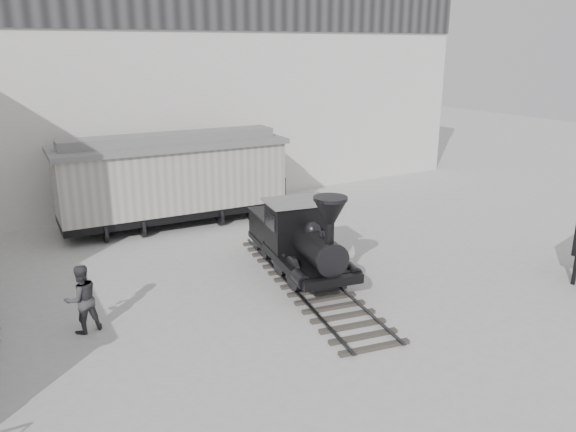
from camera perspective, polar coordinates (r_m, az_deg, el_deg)
ground at (r=15.52m, az=6.22°, el=-11.48°), size 90.00×90.00×0.00m
north_wall at (r=27.17m, az=-13.10°, el=12.71°), size 34.00×2.51×11.00m
locomotive at (r=18.32m, az=1.41°, el=-2.77°), size 3.55×9.24×3.19m
boxcar at (r=24.06m, az=-11.65°, el=3.85°), size 9.70×3.50×3.91m
visitor_b at (r=15.94m, az=-20.22°, el=-7.91°), size 1.03×0.87×1.89m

